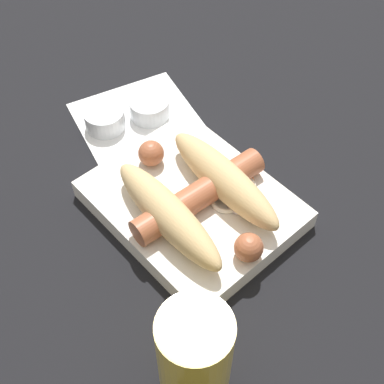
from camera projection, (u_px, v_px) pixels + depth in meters
ground_plane at (192, 211)px, 0.65m from camera, size 3.00×3.00×0.00m
food_tray at (192, 204)px, 0.64m from camera, size 0.23×0.19×0.03m
bread_roll at (197, 196)px, 0.60m from camera, size 0.19×0.13×0.04m
sausage at (197, 197)px, 0.61m from camera, size 0.21×0.18×0.03m
pickled_veggies at (237, 194)px, 0.63m from camera, size 0.06×0.07×0.01m
napkin at (139, 121)px, 0.75m from camera, size 0.19×0.19×0.00m
condiment_cup_near at (150, 109)px, 0.75m from camera, size 0.06×0.06×0.03m
condiment_cup_far at (105, 120)px, 0.73m from camera, size 0.06×0.06×0.03m
drink_glass at (195, 357)px, 0.48m from camera, size 0.07×0.07×0.12m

